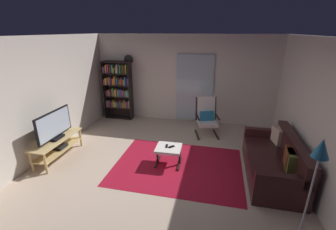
# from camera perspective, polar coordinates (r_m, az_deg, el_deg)

# --- Properties ---
(ground_plane) EXTENTS (7.02, 7.02, 0.00)m
(ground_plane) POSITION_cam_1_polar(r_m,az_deg,el_deg) (4.83, -1.83, -13.59)
(ground_plane) COLOR #C9AF98
(wall_back) EXTENTS (5.60, 0.06, 2.60)m
(wall_back) POSITION_cam_1_polar(r_m,az_deg,el_deg) (6.99, 4.02, 8.79)
(wall_back) COLOR silver
(wall_back) RESTS_ON ground
(wall_left) EXTENTS (0.06, 6.00, 2.60)m
(wall_left) POSITION_cam_1_polar(r_m,az_deg,el_deg) (5.55, -30.14, 2.98)
(wall_left) COLOR silver
(wall_left) RESTS_ON ground
(wall_right) EXTENTS (0.06, 6.00, 2.60)m
(wall_right) POSITION_cam_1_polar(r_m,az_deg,el_deg) (4.45, 33.97, -1.57)
(wall_right) COLOR silver
(wall_right) RESTS_ON ground
(glass_door_panel) EXTENTS (1.10, 0.01, 2.00)m
(glass_door_panel) POSITION_cam_1_polar(r_m,az_deg,el_deg) (6.94, 6.56, 6.51)
(glass_door_panel) COLOR silver
(area_rug) EXTENTS (2.64, 1.99, 0.01)m
(area_rug) POSITION_cam_1_polar(r_m,az_deg,el_deg) (4.97, 2.43, -12.49)
(area_rug) COLOR #A5132A
(area_rug) RESTS_ON ground
(tv_stand) EXTENTS (0.42, 1.31, 0.47)m
(tv_stand) POSITION_cam_1_polar(r_m,az_deg,el_deg) (5.67, -25.64, -6.69)
(tv_stand) COLOR tan
(tv_stand) RESTS_ON ground
(television) EXTENTS (0.20, 1.03, 0.63)m
(television) POSITION_cam_1_polar(r_m,az_deg,el_deg) (5.49, -26.38, -2.41)
(television) COLOR black
(television) RESTS_ON tv_stand
(bookshelf_near_tv) EXTENTS (0.88, 0.30, 1.82)m
(bookshelf_near_tv) POSITION_cam_1_polar(r_m,az_deg,el_deg) (7.41, -12.33, 6.52)
(bookshelf_near_tv) COLOR black
(bookshelf_near_tv) RESTS_ON ground
(leather_sofa) EXTENTS (0.87, 1.94, 0.81)m
(leather_sofa) POSITION_cam_1_polar(r_m,az_deg,el_deg) (4.98, 24.98, -10.55)
(leather_sofa) COLOR #38191A
(leather_sofa) RESTS_ON ground
(lounge_armchair) EXTENTS (0.71, 0.77, 1.02)m
(lounge_armchair) POSITION_cam_1_polar(r_m,az_deg,el_deg) (6.27, 9.58, -0.12)
(lounge_armchair) COLOR black
(lounge_armchair) RESTS_ON ground
(ottoman) EXTENTS (0.53, 0.50, 0.40)m
(ottoman) POSITION_cam_1_polar(r_m,az_deg,el_deg) (4.88, 0.13, -8.70)
(ottoman) COLOR white
(ottoman) RESTS_ON ground
(tv_remote) EXTENTS (0.06, 0.15, 0.02)m
(tv_remote) POSITION_cam_1_polar(r_m,az_deg,el_deg) (4.87, -0.30, -7.71)
(tv_remote) COLOR black
(tv_remote) RESTS_ON ottoman
(cell_phone) EXTENTS (0.14, 0.15, 0.01)m
(cell_phone) POSITION_cam_1_polar(r_m,az_deg,el_deg) (4.85, 0.87, -7.88)
(cell_phone) COLOR black
(cell_phone) RESTS_ON ottoman
(floor_lamp_by_sofa) EXTENTS (0.22, 0.22, 1.60)m
(floor_lamp_by_sofa) POSITION_cam_1_polar(r_m,az_deg,el_deg) (3.13, 33.09, -10.42)
(floor_lamp_by_sofa) COLOR #A5A5AD
(floor_lamp_by_sofa) RESTS_ON ground
(wall_clock) EXTENTS (0.29, 0.03, 0.29)m
(wall_clock) POSITION_cam_1_polar(r_m,az_deg,el_deg) (7.29, -9.77, 13.40)
(wall_clock) COLOR silver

